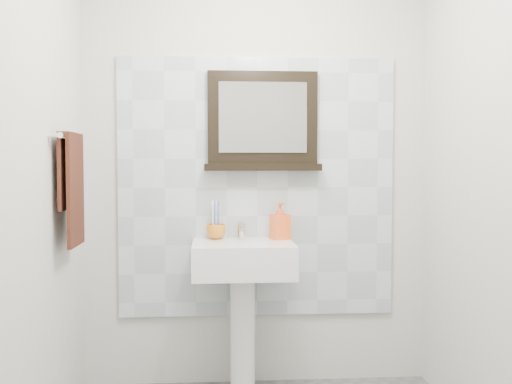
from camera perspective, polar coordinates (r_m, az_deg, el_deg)
back_wall at (r=3.49m, az=0.09°, el=2.09°), size 2.00×0.01×2.50m
front_wall at (r=1.31m, az=7.34°, el=0.81°), size 2.00×0.01×2.50m
left_wall at (r=2.49m, az=-21.44°, el=1.59°), size 0.01×2.20×2.50m
splashback at (r=3.48m, az=0.11°, el=0.44°), size 1.60×0.02×1.50m
pedestal_sink at (r=3.32m, az=-1.25°, el=-7.92°), size 0.55×0.44×0.96m
toothbrush_cup at (r=3.42m, az=-3.82°, el=-3.78°), size 0.13×0.13×0.09m
toothbrushes at (r=3.41m, az=-3.80°, el=-2.43°), size 0.05×0.04×0.21m
soap_dispenser at (r=3.40m, az=2.30°, el=-2.76°), size 0.12×0.12×0.21m
framed_mirror at (r=3.46m, az=0.63°, el=6.53°), size 0.67×0.11×0.57m
towel_bar at (r=3.04m, az=-17.32°, el=5.03°), size 0.07×0.40×0.03m
hand_towel at (r=3.04m, az=-17.13°, el=1.07°), size 0.06×0.30×0.55m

